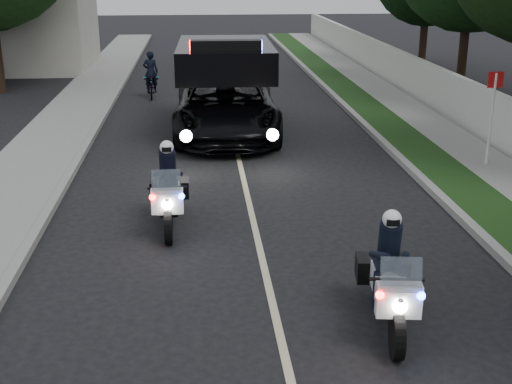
# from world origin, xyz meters

# --- Properties ---
(ground) EXTENTS (120.00, 120.00, 0.00)m
(ground) POSITION_xyz_m (0.00, 0.00, 0.00)
(ground) COLOR black
(ground) RESTS_ON ground
(curb_right) EXTENTS (0.20, 60.00, 0.15)m
(curb_right) POSITION_xyz_m (4.10, 10.00, 0.07)
(curb_right) COLOR gray
(curb_right) RESTS_ON ground
(grass_verge) EXTENTS (1.20, 60.00, 0.16)m
(grass_verge) POSITION_xyz_m (4.80, 10.00, 0.08)
(grass_verge) COLOR #193814
(grass_verge) RESTS_ON ground
(sidewalk_right) EXTENTS (1.40, 60.00, 0.16)m
(sidewalk_right) POSITION_xyz_m (6.10, 10.00, 0.08)
(sidewalk_right) COLOR gray
(sidewalk_right) RESTS_ON ground
(property_wall) EXTENTS (0.22, 60.00, 1.50)m
(property_wall) POSITION_xyz_m (7.10, 10.00, 0.75)
(property_wall) COLOR beige
(property_wall) RESTS_ON ground
(curb_left) EXTENTS (0.20, 60.00, 0.15)m
(curb_left) POSITION_xyz_m (-4.10, 10.00, 0.07)
(curb_left) COLOR gray
(curb_left) RESTS_ON ground
(sidewalk_left) EXTENTS (2.00, 60.00, 0.16)m
(sidewalk_left) POSITION_xyz_m (-5.20, 10.00, 0.08)
(sidewalk_left) COLOR gray
(sidewalk_left) RESTS_ON ground
(lane_marking) EXTENTS (0.12, 50.00, 0.01)m
(lane_marking) POSITION_xyz_m (0.00, 10.00, 0.00)
(lane_marking) COLOR #BFB78C
(lane_marking) RESTS_ON ground
(police_moto_left) EXTENTS (0.72, 1.99, 1.68)m
(police_moto_left) POSITION_xyz_m (-1.63, 4.89, 0.00)
(police_moto_left) COLOR white
(police_moto_left) RESTS_ON ground
(police_moto_right) EXTENTS (0.95, 2.05, 1.68)m
(police_moto_right) POSITION_xyz_m (1.54, 0.87, 0.00)
(police_moto_right) COLOR silver
(police_moto_right) RESTS_ON ground
(police_suv) EXTENTS (3.09, 6.40, 3.08)m
(police_suv) POSITION_xyz_m (-0.20, 12.16, 0.00)
(police_suv) COLOR black
(police_suv) RESTS_ON ground
(bicycle) EXTENTS (0.69, 1.67, 0.86)m
(bicycle) POSITION_xyz_m (-2.72, 18.09, 0.00)
(bicycle) COLOR black
(bicycle) RESTS_ON ground
(cyclist) EXTENTS (0.56, 0.37, 1.54)m
(cyclist) POSITION_xyz_m (-2.72, 18.09, 0.00)
(cyclist) COLOR black
(cyclist) RESTS_ON ground
(sign_post) EXTENTS (0.40, 0.40, 2.49)m
(sign_post) POSITION_xyz_m (6.00, 7.99, 0.00)
(sign_post) COLOR #AB200C
(sign_post) RESTS_ON ground
(tree_right_d) EXTENTS (7.89, 7.89, 10.10)m
(tree_right_d) POSITION_xyz_m (9.64, 19.17, 0.00)
(tree_right_d) COLOR #194015
(tree_right_d) RESTS_ON ground
(tree_right_e) EXTENTS (6.70, 6.70, 8.81)m
(tree_right_e) POSITION_xyz_m (9.98, 25.10, 0.00)
(tree_right_e) COLOR black
(tree_right_e) RESTS_ON ground
(tree_left_near) EXTENTS (8.44, 8.44, 11.20)m
(tree_left_near) POSITION_xyz_m (-8.64, 19.65, 0.00)
(tree_left_near) COLOR #1B4216
(tree_left_near) RESTS_ON ground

